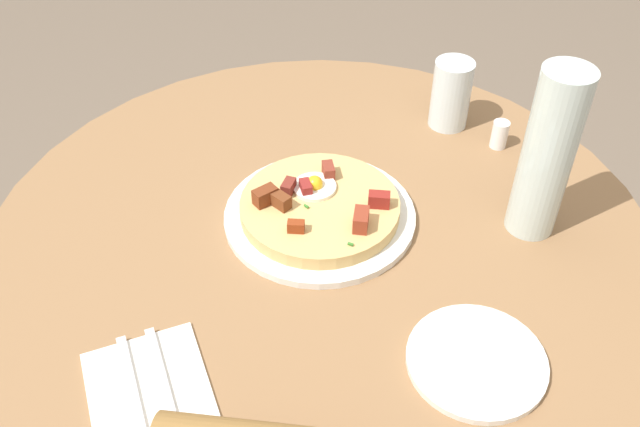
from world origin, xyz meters
name	(u,v)px	position (x,y,z in m)	size (l,w,h in m)	color
dining_table	(320,304)	(0.00, 0.00, 0.56)	(1.00, 1.00, 0.74)	olive
pizza_plate	(320,216)	(0.02, 0.00, 0.74)	(0.29, 0.29, 0.01)	white
breakfast_pizza	(320,206)	(0.02, 0.00, 0.76)	(0.24, 0.24, 0.05)	tan
bread_plate	(476,361)	(-0.24, -0.19, 0.74)	(0.17, 0.17, 0.01)	white
napkin	(149,392)	(-0.29, 0.20, 0.74)	(0.17, 0.14, 0.00)	white
fork	(164,386)	(-0.28, 0.18, 0.74)	(0.18, 0.01, 0.01)	silver
knife	(134,395)	(-0.30, 0.22, 0.74)	(0.18, 0.01, 0.01)	silver
water_glass	(451,94)	(0.28, -0.23, 0.80)	(0.07, 0.07, 0.12)	silver
water_bottle	(547,155)	(0.01, -0.31, 0.87)	(0.07, 0.07, 0.26)	silver
salt_shaker	(500,134)	(0.21, -0.30, 0.76)	(0.03, 0.03, 0.05)	white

